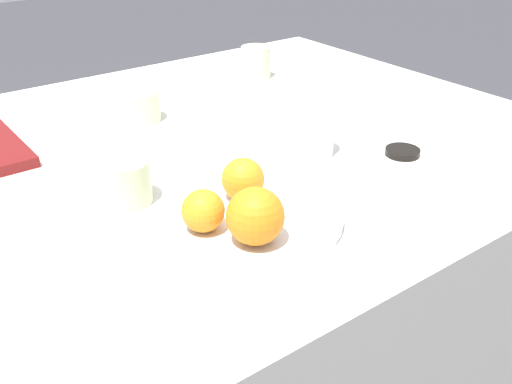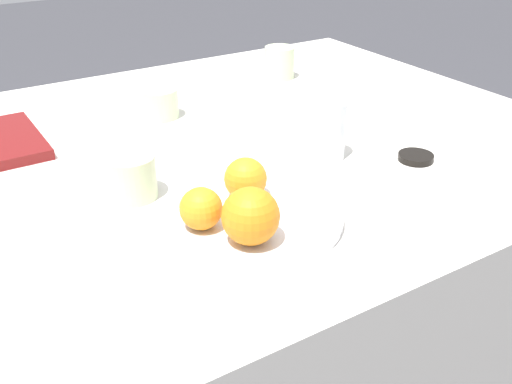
# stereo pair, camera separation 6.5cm
# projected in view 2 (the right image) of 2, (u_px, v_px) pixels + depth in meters

# --- Properties ---
(table) EXTENTS (1.54, 1.08, 0.78)m
(table) POSITION_uv_depth(u_px,v_px,m) (195.00, 311.00, 1.32)
(table) COLOR silver
(table) RESTS_ON ground_plane
(fruit_platter) EXTENTS (0.26, 0.26, 0.02)m
(fruit_platter) POSITION_uv_depth(u_px,v_px,m) (256.00, 215.00, 0.90)
(fruit_platter) COLOR silver
(fruit_platter) RESTS_ON table
(orange_0) EXTENTS (0.08, 0.08, 0.08)m
(orange_0) POSITION_uv_depth(u_px,v_px,m) (251.00, 216.00, 0.81)
(orange_0) COLOR orange
(orange_0) RESTS_ON fruit_platter
(orange_1) EXTENTS (0.07, 0.07, 0.07)m
(orange_1) POSITION_uv_depth(u_px,v_px,m) (246.00, 179.00, 0.92)
(orange_1) COLOR orange
(orange_1) RESTS_ON fruit_platter
(orange_2) EXTENTS (0.06, 0.06, 0.06)m
(orange_2) POSITION_uv_depth(u_px,v_px,m) (201.00, 209.00, 0.85)
(orange_2) COLOR orange
(orange_2) RESTS_ON fruit_platter
(water_glass) EXTENTS (0.07, 0.07, 0.11)m
(water_glass) POSITION_uv_depth(u_px,v_px,m) (326.00, 130.00, 1.08)
(water_glass) COLOR silver
(water_glass) RESTS_ON table
(cup_0) EXTENTS (0.08, 0.08, 0.08)m
(cup_0) POSITION_uv_depth(u_px,v_px,m) (279.00, 62.00, 1.51)
(cup_0) COLOR beige
(cup_0) RESTS_ON table
(cup_1) EXTENTS (0.08, 0.08, 0.06)m
(cup_1) POSITION_uv_depth(u_px,v_px,m) (159.00, 103.00, 1.27)
(cup_1) COLOR beige
(cup_1) RESTS_ON table
(cup_2) EXTENTS (0.08, 0.08, 0.07)m
(cup_2) POSITION_uv_depth(u_px,v_px,m) (131.00, 177.00, 0.96)
(cup_2) COLOR beige
(cup_2) RESTS_ON table
(napkin) EXTENTS (0.11, 0.14, 0.01)m
(napkin) POSITION_uv_depth(u_px,v_px,m) (309.00, 101.00, 1.36)
(napkin) COLOR silver
(napkin) RESTS_ON table
(soy_dish) EXTENTS (0.06, 0.06, 0.01)m
(soy_dish) POSITION_uv_depth(u_px,v_px,m) (416.00, 157.00, 1.09)
(soy_dish) COLOR black
(soy_dish) RESTS_ON table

